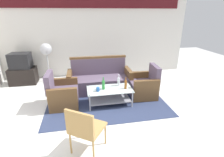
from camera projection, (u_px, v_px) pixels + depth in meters
The scene contains 15 objects.
ground_plane at pixel (113, 121), 3.63m from camera, with size 14.00×14.00×0.00m, color white.
wall_back at pixel (96, 34), 5.89m from camera, with size 6.52×0.19×2.80m.
rug at pixel (106, 100), 4.46m from camera, with size 2.96×2.11×0.01m, color #2D3856.
couch at pixel (100, 80), 4.94m from camera, with size 1.81×0.76×0.96m.
armchair_left at pixel (63, 95), 4.15m from camera, with size 0.71×0.77×0.85m.
armchair_right at pixel (144, 86), 4.63m from camera, with size 0.74×0.80×0.85m.
coffee_table at pixel (110, 94), 4.21m from camera, with size 1.10×0.60×0.40m.
bottle_brown at pixel (126, 84), 4.14m from camera, with size 0.06×0.06×0.29m.
bottle_green at pixel (103, 85), 4.11m from camera, with size 0.07×0.07×0.31m.
bottle_clear at pixel (119, 81), 4.32m from camera, with size 0.07×0.07×0.30m.
cup at pixel (98, 89), 4.03m from camera, with size 0.08×0.08×0.10m, color #2659A5.
tv_stand at pixel (23, 76), 5.45m from camera, with size 0.80×0.50×0.52m, color black.
television at pixel (20, 61), 5.27m from camera, with size 0.63×0.49×0.48m.
pedestal_fan at pixel (46, 51), 5.36m from camera, with size 0.36×0.36×1.27m.
wicker_chair at pixel (85, 127), 2.64m from camera, with size 0.67×0.67×0.84m.
Camera 1 is at (-0.58, -3.00, 2.16)m, focal length 27.20 mm.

